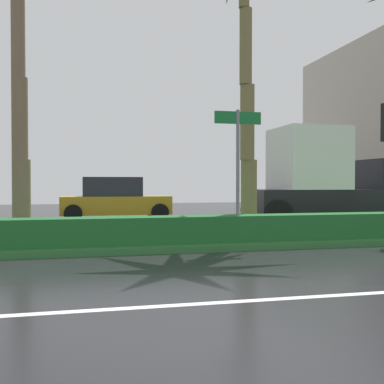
# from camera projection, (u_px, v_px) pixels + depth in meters

# --- Properties ---
(ground_plane) EXTENTS (90.00, 42.00, 0.10)m
(ground_plane) POSITION_uv_depth(u_px,v_px,m) (138.00, 240.00, 12.53)
(ground_plane) COLOR black
(near_lane_divider_stripe) EXTENTS (81.00, 0.14, 0.01)m
(near_lane_divider_stripe) POSITION_uv_depth(u_px,v_px,m) (204.00, 304.00, 5.72)
(near_lane_divider_stripe) COLOR white
(near_lane_divider_stripe) RESTS_ON ground_plane
(median_strip) EXTENTS (85.50, 4.00, 0.15)m
(median_strip) POSITION_uv_depth(u_px,v_px,m) (143.00, 240.00, 11.56)
(median_strip) COLOR #2D6B33
(median_strip) RESTS_ON ground_plane
(median_hedge) EXTENTS (76.50, 0.70, 0.60)m
(median_hedge) POSITION_uv_depth(u_px,v_px,m) (151.00, 230.00, 10.19)
(median_hedge) COLOR #1E6028
(median_hedge) RESTS_ON median_strip
(street_name_sign) EXTENTS (1.10, 0.08, 3.00)m
(street_name_sign) POSITION_uv_depth(u_px,v_px,m) (238.00, 157.00, 10.48)
(street_name_sign) COLOR slate
(street_name_sign) RESTS_ON median_strip
(car_in_traffic_second) EXTENTS (4.30, 2.02, 1.72)m
(car_in_traffic_second) POSITION_uv_depth(u_px,v_px,m) (115.00, 199.00, 18.58)
(car_in_traffic_second) COLOR #B28C1E
(car_in_traffic_second) RESTS_ON ground_plane
(box_truck_lead) EXTENTS (6.40, 2.64, 3.46)m
(box_truck_lead) POSITION_uv_depth(u_px,v_px,m) (332.00, 181.00, 16.90)
(box_truck_lead) COLOR black
(box_truck_lead) RESTS_ON ground_plane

